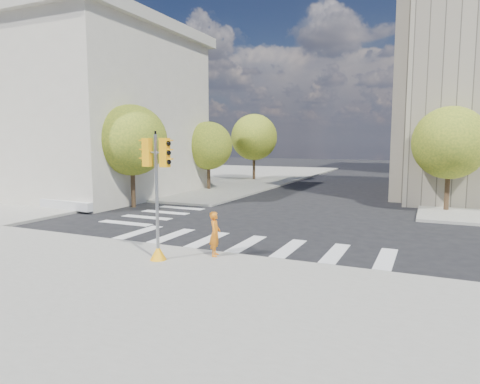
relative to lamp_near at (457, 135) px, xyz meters
name	(u,v)px	position (x,y,z in m)	size (l,w,h in m)	color
ground	(266,234)	(-8.00, -14.00, -4.58)	(160.00, 160.00, 0.00)	black
sidewalk_near	(86,333)	(-8.00, -25.00, -4.50)	(30.00, 14.00, 0.15)	gray
sidewalk_far_left	(187,175)	(-28.00, 12.00, -4.50)	(28.00, 40.00, 0.15)	gray
classical_building	(66,112)	(-28.00, -6.00, 1.86)	(19.00, 15.00, 12.70)	beige
tree_lw_near	(132,140)	(-18.50, -10.00, -0.38)	(4.40, 4.40, 6.41)	#382616
tree_lw_mid	(208,146)	(-18.50, 0.00, -0.82)	(4.00, 4.00, 5.77)	#382616
tree_lw_far	(254,137)	(-18.50, 10.00, -0.04)	(4.80, 4.80, 6.95)	#382616
tree_re_near	(450,143)	(-0.50, -4.00, -0.53)	(4.20, 4.20, 6.16)	#382616
tree_re_mid	(445,139)	(-0.50, 8.00, -0.23)	(4.60, 4.60, 6.66)	#382616
tree_re_far	(442,144)	(-0.50, 20.00, -0.71)	(4.00, 4.00, 5.88)	#382616
lamp_near	(457,135)	(0.00, 0.00, 0.00)	(0.35, 0.18, 8.11)	black
lamp_far	(449,136)	(0.00, 14.00, 0.00)	(0.35, 0.18, 8.11)	black
traffic_signal	(157,206)	(-9.73, -19.84, -2.59)	(1.08, 0.56, 4.35)	#FFA60D
photographer	(215,234)	(-8.19, -18.60, -3.64)	(0.57, 0.38, 1.57)	orange
planter_wall	(56,204)	(-21.99, -12.92, -4.18)	(6.00, 0.40, 0.50)	silver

